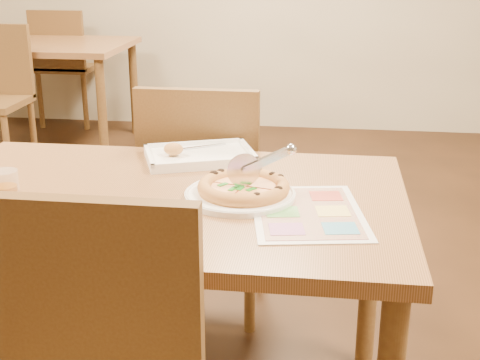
# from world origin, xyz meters

# --- Properties ---
(dining_table) EXTENTS (1.30, 0.85, 0.72)m
(dining_table) POSITION_xyz_m (0.00, 0.00, 0.63)
(dining_table) COLOR #8E5D39
(dining_table) RESTS_ON ground
(chair_far) EXTENTS (0.42, 0.42, 0.47)m
(chair_far) POSITION_xyz_m (-0.00, 0.60, 0.57)
(chair_far) COLOR brown
(chair_far) RESTS_ON ground
(bg_table) EXTENTS (1.30, 0.85, 0.72)m
(bg_table) POSITION_xyz_m (-1.60, 2.80, 0.63)
(bg_table) COLOR #8E5D39
(bg_table) RESTS_ON ground
(bg_chair_far) EXTENTS (0.42, 0.42, 0.47)m
(bg_chair_far) POSITION_xyz_m (-1.60, 3.30, 0.57)
(bg_chair_far) COLOR brown
(bg_chair_far) RESTS_ON ground
(plate) EXTENTS (0.34, 0.34, 0.02)m
(plate) POSITION_xyz_m (0.21, 0.00, 0.73)
(plate) COLOR white
(plate) RESTS_ON dining_table
(pizza) EXTENTS (0.24, 0.24, 0.04)m
(pizza) POSITION_xyz_m (0.22, 0.01, 0.75)
(pizza) COLOR #D38D48
(pizza) RESTS_ON plate
(pizza_cutter) EXTENTS (0.17, 0.08, 0.10)m
(pizza_cutter) POSITION_xyz_m (0.26, 0.02, 0.81)
(pizza_cutter) COLOR silver
(pizza_cutter) RESTS_ON pizza
(appetizer_tray) EXTENTS (0.38, 0.32, 0.06)m
(appetizer_tray) POSITION_xyz_m (0.04, 0.31, 0.73)
(appetizer_tray) COLOR white
(appetizer_tray) RESTS_ON dining_table
(glass_tumbler) EXTENTS (0.07, 0.07, 0.09)m
(glass_tumbler) POSITION_xyz_m (-0.37, -0.11, 0.76)
(glass_tumbler) COLOR #8D4A0A
(glass_tumbler) RESTS_ON dining_table
(menu) EXTENTS (0.33, 0.41, 0.00)m
(menu) POSITION_xyz_m (0.39, -0.08, 0.72)
(menu) COLOR silver
(menu) RESTS_ON dining_table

